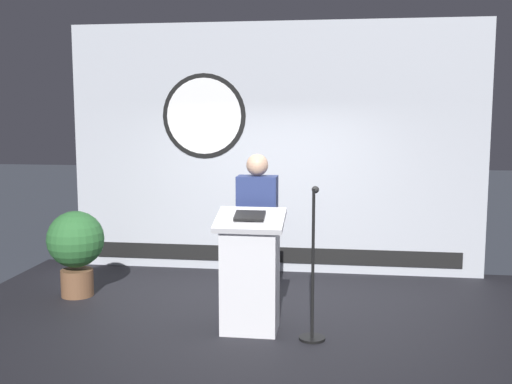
{
  "coord_description": "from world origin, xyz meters",
  "views": [
    {
      "loc": [
        0.87,
        -6.0,
        2.36
      ],
      "look_at": [
        0.03,
        -0.03,
        1.58
      ],
      "focal_mm": 43.26,
      "sensor_mm": 36.0,
      "label": 1
    }
  ],
  "objects_px": {
    "speaker_person": "(257,234)",
    "microphone_stand": "(313,287)",
    "potted_plant": "(76,245)",
    "podium": "(250,273)"
  },
  "relations": [
    {
      "from": "podium",
      "to": "microphone_stand",
      "type": "bearing_deg",
      "value": -10.14
    },
    {
      "from": "speaker_person",
      "to": "potted_plant",
      "type": "distance_m",
      "value": 2.15
    },
    {
      "from": "speaker_person",
      "to": "microphone_stand",
      "type": "bearing_deg",
      "value": -44.7
    },
    {
      "from": "microphone_stand",
      "to": "potted_plant",
      "type": "relative_size",
      "value": 1.44
    },
    {
      "from": "podium",
      "to": "speaker_person",
      "type": "xyz_separation_m",
      "value": [
        0.0,
        0.48,
        0.28
      ]
    },
    {
      "from": "podium",
      "to": "speaker_person",
      "type": "bearing_deg",
      "value": 89.8
    },
    {
      "from": "microphone_stand",
      "to": "potted_plant",
      "type": "height_order",
      "value": "microphone_stand"
    },
    {
      "from": "speaker_person",
      "to": "microphone_stand",
      "type": "height_order",
      "value": "speaker_person"
    },
    {
      "from": "microphone_stand",
      "to": "potted_plant",
      "type": "xyz_separation_m",
      "value": [
        -2.69,
        0.94,
        0.11
      ]
    },
    {
      "from": "podium",
      "to": "potted_plant",
      "type": "bearing_deg",
      "value": 158.23
    }
  ]
}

